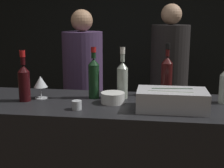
{
  "coord_description": "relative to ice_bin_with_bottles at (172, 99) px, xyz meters",
  "views": [
    {
      "loc": [
        0.29,
        -1.63,
        1.56
      ],
      "look_at": [
        0.0,
        0.36,
        1.12
      ],
      "focal_mm": 50.0,
      "sensor_mm": 36.0,
      "label": 1
    }
  ],
  "objects": [
    {
      "name": "candle_votive",
      "position": [
        -0.57,
        -0.08,
        -0.04
      ],
      "size": [
        0.06,
        0.06,
        0.06
      ],
      "color": "silver",
      "rests_on": "bar_counter"
    },
    {
      "name": "ice_bin_with_bottles",
      "position": [
        0.0,
        0.0,
        0.0
      ],
      "size": [
        0.42,
        0.25,
        0.12
      ],
      "color": "silver",
      "rests_on": "bar_counter"
    },
    {
      "name": "red_wine_bottle_tall",
      "position": [
        -0.97,
        0.07,
        0.07
      ],
      "size": [
        0.08,
        0.08,
        0.34
      ],
      "color": "black",
      "rests_on": "bar_counter"
    },
    {
      "name": "white_wine_bottle",
      "position": [
        -0.33,
        0.24,
        0.08
      ],
      "size": [
        0.08,
        0.08,
        0.36
      ],
      "color": "#9EA899",
      "rests_on": "bar_counter"
    },
    {
      "name": "wall_back_chalkboard",
      "position": [
        -0.39,
        2.32,
        0.34
      ],
      "size": [
        6.4,
        0.06,
        2.8
      ],
      "color": "black",
      "rests_on": "ground_plane"
    },
    {
      "name": "person_in_hoodie",
      "position": [
        -0.82,
        1.1,
        -0.17
      ],
      "size": [
        0.39,
        0.39,
        1.62
      ],
      "rotation": [
        0.0,
        0.0,
        2.29
      ],
      "color": "black",
      "rests_on": "ground_plane"
    },
    {
      "name": "wine_glass",
      "position": [
        -0.88,
        0.14,
        0.05
      ],
      "size": [
        0.1,
        0.1,
        0.16
      ],
      "color": "silver",
      "rests_on": "bar_counter"
    },
    {
      "name": "person_blond_tee",
      "position": [
        0.04,
        1.41,
        -0.13
      ],
      "size": [
        0.39,
        0.39,
        1.68
      ],
      "rotation": [
        0.0,
        0.0,
        -2.06
      ],
      "color": "black",
      "rests_on": "ground_plane"
    },
    {
      "name": "red_wine_bottle_burgundy",
      "position": [
        -0.52,
        0.21,
        0.09
      ],
      "size": [
        0.07,
        0.07,
        0.35
      ],
      "color": "#143319",
      "rests_on": "bar_counter"
    },
    {
      "name": "bowl_white",
      "position": [
        -0.38,
        0.1,
        -0.03
      ],
      "size": [
        0.16,
        0.16,
        0.07
      ],
      "color": "white",
      "rests_on": "bar_counter"
    },
    {
      "name": "red_wine_bottle_black_foil",
      "position": [
        -0.02,
        0.36,
        0.09
      ],
      "size": [
        0.08,
        0.08,
        0.37
      ],
      "color": "#380F0F",
      "rests_on": "bar_counter"
    }
  ]
}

